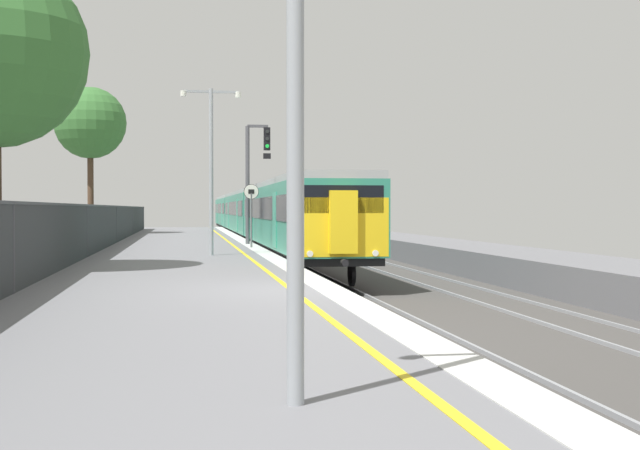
{
  "coord_description": "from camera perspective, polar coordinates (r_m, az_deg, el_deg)",
  "views": [
    {
      "loc": [
        -2.34,
        -16.03,
        1.55
      ],
      "look_at": [
        1.45,
        7.64,
        1.09
      ],
      "focal_mm": 47.37,
      "sensor_mm": 36.0,
      "label": 1
    }
  ],
  "objects": [
    {
      "name": "ground",
      "position": [
        16.92,
        8.16,
        -6.23
      ],
      "size": [
        17.4,
        110.0,
        1.21
      ],
      "color": "slate"
    },
    {
      "name": "commuter_train_at_platform",
      "position": [
        55.11,
        -4.48,
        0.82
      ],
      "size": [
        2.83,
        63.12,
        3.81
      ],
      "color": "#2D846B",
      "rests_on": "ground"
    },
    {
      "name": "signal_gantry",
      "position": [
        36.96,
        -4.51,
        3.74
      ],
      "size": [
        1.1,
        0.24,
        5.21
      ],
      "color": "#47474C",
      "rests_on": "ground"
    },
    {
      "name": "speed_limit_sign",
      "position": [
        33.53,
        -4.66,
        1.22
      ],
      "size": [
        0.59,
        0.08,
        2.52
      ],
      "color": "#59595B",
      "rests_on": "ground"
    },
    {
      "name": "platform_lamp_near",
      "position": [
        6.81,
        -1.68,
        13.86
      ],
      "size": [
        2.0,
        0.2,
        5.12
      ],
      "color": "#93999E",
      "rests_on": "ground"
    },
    {
      "name": "platform_lamp_mid",
      "position": [
        28.28,
        -7.37,
        4.59
      ],
      "size": [
        2.0,
        0.2,
        5.53
      ],
      "color": "#93999E",
      "rests_on": "ground"
    },
    {
      "name": "platform_back_fence",
      "position": [
        16.34,
        -20.05,
        -1.29
      ],
      "size": [
        0.07,
        99.0,
        1.69
      ],
      "color": "#282B2D",
      "rests_on": "ground"
    },
    {
      "name": "background_tree_centre",
      "position": [
        53.68,
        -15.34,
        6.52
      ],
      "size": [
        4.36,
        4.36,
        8.96
      ],
      "color": "#473323",
      "rests_on": "ground"
    }
  ]
}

